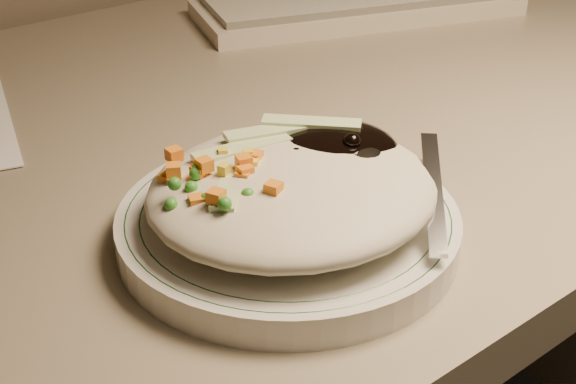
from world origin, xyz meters
TOP-DOWN VIEW (x-y plane):
  - desk at (0.00, 1.38)m, footprint 1.40×0.70m
  - plate at (-0.12, 1.18)m, footprint 0.23×0.23m
  - plate_rim at (-0.12, 1.18)m, footprint 0.21×0.21m
  - meal at (-0.11, 1.18)m, footprint 0.21×0.19m
  - keyboard at (0.26, 1.51)m, footprint 0.41×0.26m

SIDE VIEW (x-z plane):
  - desk at x=0.00m, z-range 0.17..0.91m
  - plate at x=-0.12m, z-range 0.74..0.76m
  - keyboard at x=0.26m, z-range 0.74..0.77m
  - plate_rim at x=-0.12m, z-range 0.76..0.76m
  - meal at x=-0.11m, z-range 0.76..0.81m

